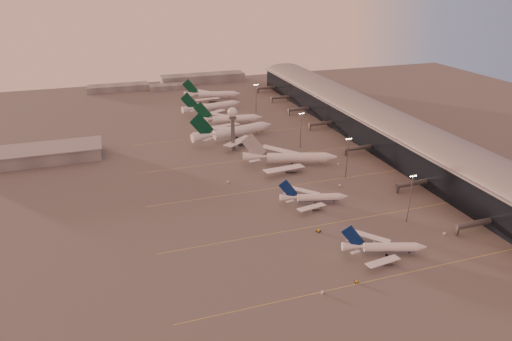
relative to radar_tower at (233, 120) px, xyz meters
name	(u,v)px	position (x,y,z in m)	size (l,w,h in m)	color
ground	(296,242)	(-5.00, -120.00, -20.95)	(700.00, 700.00, 0.00)	#595757
taxiway_markings	(306,183)	(25.00, -64.00, -20.94)	(180.00, 185.25, 0.02)	#E9D652
terminal	(375,125)	(102.88, -9.91, -10.43)	(57.00, 362.00, 23.04)	black
hangar	(34,155)	(-125.00, 20.00, -16.63)	(82.00, 27.00, 8.50)	slate
radar_tower	(233,120)	(0.00, 0.00, 0.00)	(6.40, 6.40, 31.10)	#57595F
mast_a	(410,196)	(53.00, -120.00, -7.21)	(3.60, 0.56, 25.00)	#57595F
mast_b	(347,156)	(50.00, -65.00, -7.21)	(3.60, 0.56, 25.00)	#57595F
mast_c	(301,128)	(45.00, -10.00, -7.21)	(3.60, 0.56, 25.00)	#57595F
mast_d	(256,97)	(43.00, 80.00, -7.21)	(3.60, 0.56, 25.00)	#57595F
distant_horizon	(179,81)	(-2.38, 205.14, -17.06)	(165.00, 37.50, 9.00)	slate
narrowbody_near	(384,249)	(26.75, -140.73, -18.03)	(35.75, 28.07, 14.43)	white
narrowbody_mid	(314,199)	(18.31, -88.70, -18.08)	(35.65, 28.10, 14.19)	white
widebody_white	(290,160)	(26.58, -36.83, -17.31)	(57.88, 45.70, 20.99)	white
greentail_a	(234,134)	(6.33, 20.71, -16.73)	(64.62, 51.58, 23.88)	white
greentail_b	(229,120)	(12.28, 54.98, -17.50)	(53.57, 42.95, 19.56)	white
greentail_c	(212,108)	(7.93, 93.75, -17.39)	(54.76, 43.77, 20.15)	white
greentail_d	(212,96)	(18.07, 136.03, -17.49)	(53.21, 42.51, 19.61)	white
gsv_truck_a	(323,291)	(-8.92, -155.87, -19.92)	(5.24, 2.74, 2.01)	silver
gsv_tug_near	(356,282)	(5.99, -154.25, -20.51)	(2.65, 3.41, 0.85)	gold
gsv_catering_a	(445,231)	(62.21, -135.97, -18.63)	(5.68, 2.76, 4.64)	silver
gsv_tug_mid	(318,231)	(8.42, -115.33, -20.39)	(3.88, 4.44, 1.09)	gold
gsv_truck_b	(341,185)	(41.36, -74.91, -19.67)	(6.24, 2.46, 2.50)	silver
gsv_truck_c	(228,181)	(-17.14, -50.08, -19.69)	(5.69, 6.06, 2.48)	silver
gsv_catering_b	(339,162)	(54.96, -47.06, -18.66)	(5.63, 2.77, 4.58)	silver
gsv_tug_far	(246,154)	(5.61, -11.25, -20.36)	(4.32, 4.60, 1.14)	silver
gsv_tug_hangar	(262,130)	(31.49, 31.08, -20.39)	(4.00, 2.63, 1.09)	gold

